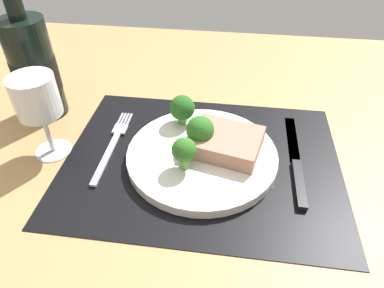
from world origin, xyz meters
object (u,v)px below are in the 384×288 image
at_px(wine_glass, 37,101).
at_px(plate, 202,156).
at_px(fork, 113,144).
at_px(wine_bottle, 34,67).
at_px(knife, 296,164).
at_px(steak, 225,142).

bearing_deg(wine_glass, plate, 2.30).
distance_m(fork, wine_glass, 0.14).
relative_size(plate, wine_glass, 1.73).
height_order(wine_bottle, wine_glass, wine_bottle).
bearing_deg(plate, wine_bottle, 162.48).
bearing_deg(knife, steak, 173.91).
bearing_deg(plate, wine_glass, -177.70).
distance_m(plate, steak, 0.04).
distance_m(plate, wine_glass, 0.27).
relative_size(steak, knife, 0.49).
height_order(plate, wine_glass, wine_glass).
height_order(steak, wine_glass, wine_glass).
bearing_deg(fork, wine_bottle, 151.87).
height_order(steak, fork, steak).
bearing_deg(wine_bottle, wine_glass, -60.49).
xyz_separation_m(knife, wine_glass, (-0.41, -0.02, 0.10)).
bearing_deg(knife, plate, 179.86).
bearing_deg(plate, steak, 20.43).
xyz_separation_m(plate, wine_glass, (-0.26, -0.01, 0.09)).
relative_size(fork, knife, 0.83).
relative_size(wine_bottle, wine_glass, 2.02).
relative_size(plate, fork, 1.29).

